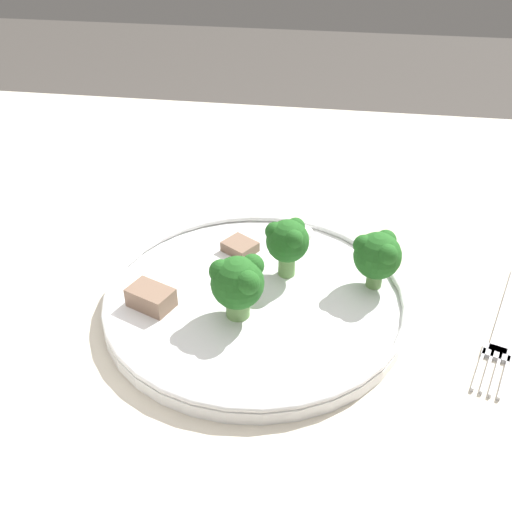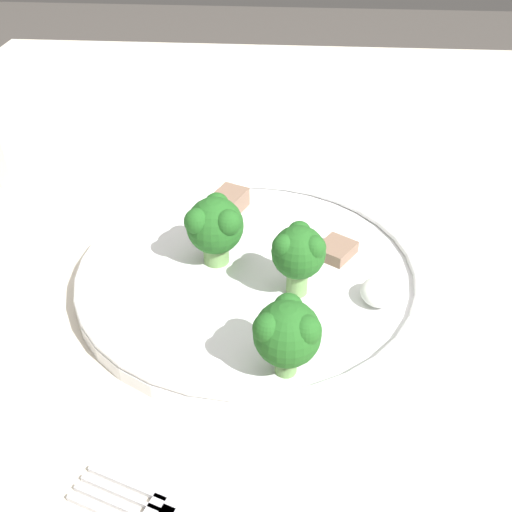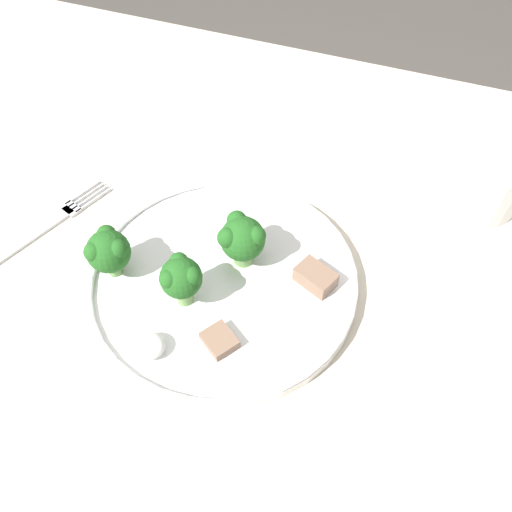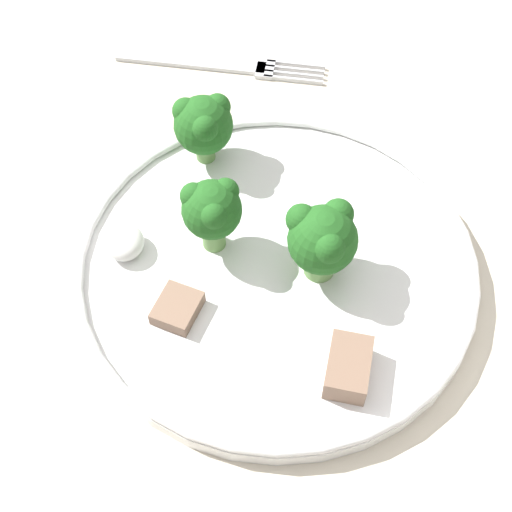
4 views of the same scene
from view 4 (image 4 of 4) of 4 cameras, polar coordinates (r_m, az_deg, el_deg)
table at (r=0.59m, az=-0.79°, el=-6.60°), size 1.32×1.01×0.74m
dinner_plate at (r=0.51m, az=1.67°, el=-0.76°), size 0.28×0.28×0.02m
fork at (r=0.66m, az=-3.04°, el=15.06°), size 0.08×0.18×0.00m
broccoli_floret_near_rim_left at (r=0.48m, az=-3.56°, el=3.72°), size 0.04×0.04×0.06m
broccoli_floret_center_left at (r=0.47m, az=5.36°, el=1.33°), size 0.05×0.05×0.06m
broccoli_floret_back_left at (r=0.54m, az=-4.24°, el=10.48°), size 0.05×0.05×0.06m
meat_slice_front_slice at (r=0.48m, az=-6.31°, el=-4.16°), size 0.04×0.04×0.01m
meat_slice_middle_slice at (r=0.46m, az=7.39°, el=-8.81°), size 0.05×0.04×0.02m
sauce_dollop at (r=0.51m, az=-10.49°, el=1.10°), size 0.03×0.03×0.02m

